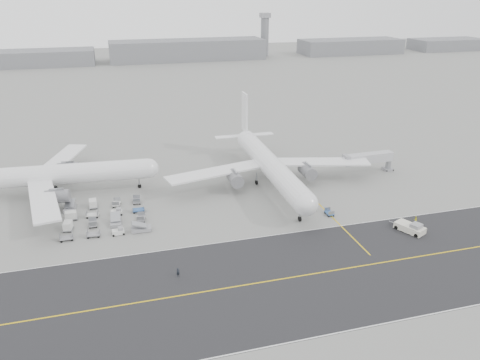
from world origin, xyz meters
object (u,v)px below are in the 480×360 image
object	(u,v)px
airliner_a	(52,175)
airliner_b	(269,164)
jet_bridge	(369,159)
ground_crew_b	(415,220)
ground_crew_a	(178,272)
pushback_tug	(411,228)
control_tower	(265,34)

from	to	relation	value
airliner_a	airliner_b	xyz separation A→B (m)	(55.12, -7.98, 0.33)
airliner_a	airliner_b	distance (m)	55.69
jet_bridge	ground_crew_b	xyz separation A→B (m)	(-5.36, -30.56, -3.35)
airliner_b	ground_crew_a	distance (m)	48.02
airliner_a	jet_bridge	distance (m)	85.41
airliner_b	ground_crew_a	world-z (taller)	airliner_b
jet_bridge	ground_crew_b	bearing A→B (deg)	-101.33
jet_bridge	pushback_tug	bearing A→B (deg)	-106.04
airliner_b	ground_crew_b	bearing A→B (deg)	-50.44
control_tower	pushback_tug	size ratio (longest dim) A/B	3.86
airliner_a	ground_crew_a	size ratio (longest dim) A/B	29.83
control_tower	ground_crew_a	xyz separation A→B (m)	(-107.86, -277.14, -15.36)
pushback_tug	control_tower	bearing A→B (deg)	53.46
control_tower	airliner_b	distance (m)	252.52
airliner_b	ground_crew_b	xyz separation A→B (m)	(24.57, -30.33, -4.86)
airliner_b	control_tower	bearing A→B (deg)	72.59
airliner_a	control_tower	bearing A→B (deg)	-25.62
pushback_tug	ground_crew_a	bearing A→B (deg)	159.12
ground_crew_a	airliner_a	bearing A→B (deg)	100.62
control_tower	ground_crew_b	distance (m)	275.95
control_tower	airliner_b	world-z (taller)	control_tower
ground_crew_a	pushback_tug	bearing A→B (deg)	-14.47
airliner_b	jet_bridge	size ratio (longest dim) A/B	3.61
airliner_a	airliner_b	size ratio (longest dim) A/B	0.94
airliner_b	ground_crew_b	world-z (taller)	airliner_b
control_tower	ground_crew_a	bearing A→B (deg)	-111.27
ground_crew_a	airliner_b	bearing A→B (deg)	32.58
airliner_a	ground_crew_b	xyz separation A→B (m)	(79.69, -38.30, -4.53)
airliner_b	ground_crew_b	distance (m)	39.33
pushback_tug	jet_bridge	bearing A→B (deg)	50.50
airliner_b	pushback_tug	distance (m)	39.95
airliner_b	jet_bridge	distance (m)	29.97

